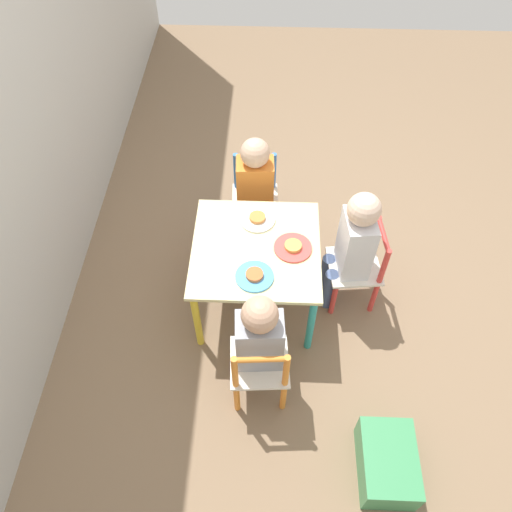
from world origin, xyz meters
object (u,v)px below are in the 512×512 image
chair_blue (255,199)px  plate_right (257,219)px  kids_table (256,255)px  plate_front (293,247)px  chair_red (358,267)px  storage_bin (387,463)px  plate_left (254,276)px  chair_orange (260,368)px  child_left (259,337)px  child_right (255,185)px  child_front (353,243)px

chair_blue → plate_right: bearing=-88.6°
chair_blue → plate_right: chair_blue is taller
kids_table → plate_front: bearing=-90.0°
chair_red → storage_bin: 0.94m
kids_table → plate_left: 0.19m
chair_blue → storage_bin: chair_blue is taller
plate_front → storage_bin: (-0.87, -0.42, -0.37)m
plate_front → chair_orange: bearing=165.2°
child_left → plate_left: bearing=-87.6°
chair_orange → plate_right: (0.70, 0.04, 0.21)m
child_right → plate_right: size_ratio=3.93×
child_right → storage_bin: bearing=-68.1°
plate_right → plate_left: same height
chair_orange → child_left: child_left is taller
chair_blue → chair_red: size_ratio=1.00×
chair_orange → plate_left: chair_orange is taller
kids_table → child_right: (0.46, 0.02, 0.02)m
chair_orange → storage_bin: bearing=144.5°
chair_blue → storage_bin: (-1.39, -0.62, -0.16)m
plate_left → plate_right: bearing=-0.0°
plate_left → chair_red: bearing=-66.3°
child_right → child_front: (-0.42, -0.49, 0.03)m
chair_orange → storage_bin: size_ratio=1.53×
chair_orange → storage_bin: (-0.34, -0.55, -0.16)m
plate_right → plate_front: same height
chair_blue → plate_left: 0.73m
kids_table → chair_red: bearing=-84.1°
kids_table → plate_left: bearing=180.0°
child_right → plate_right: bearing=-88.3°
child_front → plate_left: 0.52m
child_right → child_front: 0.64m
chair_orange → plate_front: size_ratio=2.79×
child_left → child_front: bearing=-134.1°
child_right → plate_front: child_right is taller
child_right → chair_orange: bearing=-89.4°
child_left → plate_front: bearing=-111.2°
chair_blue → chair_orange: (-1.05, -0.06, 0.00)m
chair_orange → child_front: bearing=-130.7°
child_front → plate_right: (0.13, 0.46, 0.01)m
child_right → plate_right: (-0.29, -0.02, 0.05)m
chair_blue → plate_right: size_ratio=2.85×
plate_left → storage_bin: bearing=-139.4°
chair_blue → child_right: size_ratio=0.72×
chair_blue → child_right: (-0.06, -0.00, 0.17)m
kids_table → chair_orange: 0.55m
kids_table → child_front: (0.05, -0.46, 0.06)m
child_right → child_left: 0.93m
chair_orange → child_left: size_ratio=0.72×
chair_orange → plate_left: 0.41m
child_right → plate_front: size_ratio=3.84×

